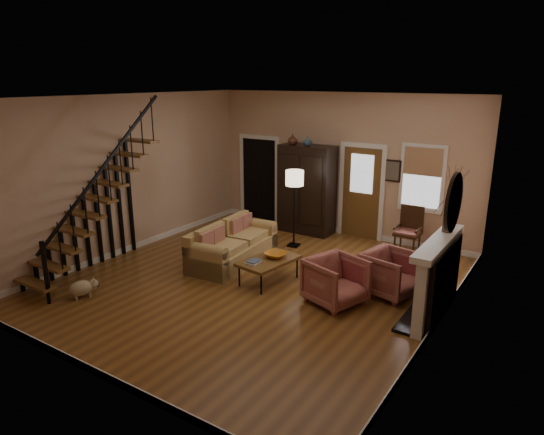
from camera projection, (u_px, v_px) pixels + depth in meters
The scene contains 15 objects.
room at pixel (287, 182), 10.12m from camera, with size 7.00×7.33×3.30m.
staircase at pixel (90, 192), 8.87m from camera, with size 0.94×2.80×3.20m, color brown, non-canonical shape.
fireplace at pixel (440, 272), 7.46m from camera, with size 0.33×1.95×2.30m.
armoire at pixel (307, 189), 11.51m from camera, with size 1.30×0.60×2.10m, color black, non-canonical shape.
vase_a at pixel (293, 139), 11.29m from camera, with size 0.24×0.24×0.25m, color #4C2619.
vase_b at pixel (308, 141), 11.08m from camera, with size 0.20×0.20×0.21m, color #334C60.
sofa at pixel (233, 244), 9.72m from camera, with size 0.90×2.09×0.78m, color tan, non-canonical shape.
coffee_table at pixel (269, 270), 8.85m from camera, with size 0.67×1.14×0.44m, color brown, non-canonical shape.
bowl at pixel (276, 255), 8.87m from camera, with size 0.39×0.39×0.10m, color #C66F17.
books at pixel (254, 262), 8.61m from camera, with size 0.21×0.29×0.05m, color beige, non-canonical shape.
armchair_left at pixel (336, 281), 7.97m from camera, with size 0.83×0.86×0.78m, color maroon.
armchair_right at pixel (391, 274), 8.29m from camera, with size 0.83×0.85×0.77m, color maroon.
floor_lamp at pixel (294, 209), 10.55m from camera, with size 0.39×0.39×1.71m, color black, non-canonical shape.
side_chair at pixel (408, 231), 10.17m from camera, with size 0.54×0.54×1.02m, color #321E10, non-canonical shape.
dog at pixel (81, 289), 8.21m from camera, with size 0.26×0.44×0.32m, color tan, non-canonical shape.
Camera 1 is at (4.74, -6.72, 3.62)m, focal length 32.00 mm.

